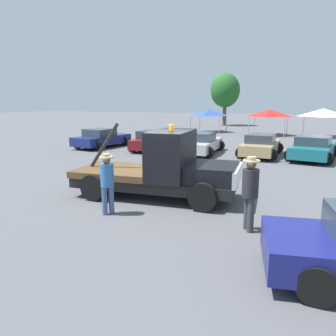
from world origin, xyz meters
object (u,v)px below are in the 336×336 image
object	(u,v)px
tree_center	(225,90)
traffic_cone	(150,164)
person_near_truck	(250,188)
parked_car_navy	(101,138)
tow_truck	(164,170)
parked_car_silver	(200,143)
canopy_tent_red	(269,113)
parked_car_tan	(261,145)
parked_car_maroon	(153,140)
person_at_hood	(107,179)
canopy_tent_white	(323,113)
parked_car_teal	(313,148)
canopy_tent_blue	(209,112)

from	to	relation	value
tree_center	traffic_cone	xyz separation A→B (m)	(4.20, -30.58, -4.44)
person_near_truck	parked_car_navy	size ratio (longest dim) A/B	0.41
tow_truck	parked_car_silver	bearing A→B (deg)	95.06
tow_truck	canopy_tent_red	bearing A→B (deg)	82.64
person_near_truck	parked_car_tan	distance (m)	12.17
tow_truck	tree_center	bearing A→B (deg)	94.85
parked_car_maroon	parked_car_navy	bearing A→B (deg)	86.89
person_at_hood	parked_car_silver	world-z (taller)	person_at_hood
parked_car_navy	canopy_tent_white	size ratio (longest dim) A/B	1.37
person_at_hood	person_near_truck	bearing A→B (deg)	-140.98
person_at_hood	parked_car_teal	world-z (taller)	person_at_hood
parked_car_silver	parked_car_teal	bearing A→B (deg)	-88.35
tow_truck	parked_car_navy	bearing A→B (deg)	127.94
parked_car_silver	canopy_tent_blue	bearing A→B (deg)	11.38
parked_car_tan	parked_car_teal	distance (m)	2.89
person_at_hood	traffic_cone	world-z (taller)	person_at_hood
parked_car_tan	parked_car_teal	xyz separation A→B (m)	(2.89, 0.06, 0.00)
parked_car_silver	person_near_truck	bearing A→B (deg)	-159.64
parked_car_maroon	parked_car_teal	distance (m)	9.95
parked_car_navy	canopy_tent_white	xyz separation A→B (m)	(14.55, 14.06, 1.59)
parked_car_teal	person_at_hood	bearing A→B (deg)	164.54
canopy_tent_white	traffic_cone	xyz separation A→B (m)	(-7.82, -19.60, -1.99)
person_at_hood	tree_center	world-z (taller)	tree_center
parked_car_silver	tree_center	distance (m)	25.71
tow_truck	canopy_tent_blue	xyz separation A→B (m)	(-5.90, 24.45, 1.11)
tree_center	tow_truck	bearing A→B (deg)	-78.85
canopy_tent_red	person_near_truck	bearing A→B (deg)	-83.80
parked_car_teal	tree_center	xyz separation A→B (m)	(-11.39, 24.32, 4.04)
parked_car_maroon	canopy_tent_white	distance (m)	17.44
parked_car_silver	traffic_cone	world-z (taller)	parked_car_silver
tow_truck	person_near_truck	xyz separation A→B (m)	(3.17, -1.79, 0.16)
canopy_tent_blue	traffic_cone	size ratio (longest dim) A/B	5.80
parked_car_tan	parked_car_navy	bearing A→B (deg)	93.80
parked_car_maroon	parked_car_teal	size ratio (longest dim) A/B	0.92
parked_car_navy	tow_truck	bearing A→B (deg)	-129.24
parked_car_silver	parked_car_navy	bearing A→B (deg)	87.29
person_near_truck	person_at_hood	distance (m)	3.99
traffic_cone	person_at_hood	bearing A→B (deg)	-73.75
parked_car_navy	traffic_cone	distance (m)	8.73
parked_car_navy	parked_car_silver	bearing A→B (deg)	-82.56
parked_car_navy	canopy_tent_red	world-z (taller)	canopy_tent_red
traffic_cone	canopy_tent_red	bearing A→B (deg)	81.03
parked_car_teal	parked_car_silver	bearing A→B (deg)	102.99
person_near_truck	parked_car_navy	xyz separation A→B (m)	(-12.52, 11.40, -0.48)
person_at_hood	parked_car_silver	size ratio (longest dim) A/B	0.36
person_at_hood	parked_car_silver	bearing A→B (deg)	-51.26
parked_car_teal	canopy_tent_white	xyz separation A→B (m)	(0.63, 13.33, 1.59)
parked_car_maroon	canopy_tent_blue	world-z (taller)	canopy_tent_blue
traffic_cone	person_near_truck	bearing A→B (deg)	-45.29
parked_car_maroon	tree_center	bearing A→B (deg)	-3.83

